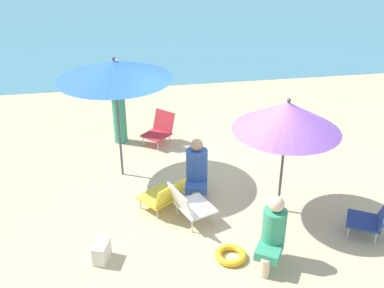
# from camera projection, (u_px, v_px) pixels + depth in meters

# --- Properties ---
(ground_plane) EXTENTS (40.00, 40.00, 0.00)m
(ground_plane) POSITION_uv_depth(u_px,v_px,m) (224.00, 198.00, 7.25)
(ground_plane) COLOR #D3BC8C
(sea_water) EXTENTS (40.00, 16.00, 0.01)m
(sea_water) POSITION_uv_depth(u_px,v_px,m) (150.00, 21.00, 18.99)
(sea_water) COLOR teal
(sea_water) RESTS_ON ground_plane
(umbrella_blue) EXTENTS (1.83, 1.83, 2.09)m
(umbrella_blue) POSITION_uv_depth(u_px,v_px,m) (114.00, 70.00, 7.06)
(umbrella_blue) COLOR #4C4C51
(umbrella_blue) RESTS_ON ground_plane
(umbrella_purple) EXTENTS (1.52, 1.52, 1.83)m
(umbrella_purple) POSITION_uv_depth(u_px,v_px,m) (287.00, 116.00, 6.26)
(umbrella_purple) COLOR #4C4C51
(umbrella_purple) RESTS_ON ground_plane
(beach_chair_a) EXTENTS (0.70, 0.71, 0.61)m
(beach_chair_a) POSITION_uv_depth(u_px,v_px,m) (189.00, 204.00, 6.54)
(beach_chair_a) COLOR white
(beach_chair_a) RESTS_ON ground_plane
(beach_chair_b) EXTENTS (0.68, 0.65, 0.56)m
(beach_chair_b) POSITION_uv_depth(u_px,v_px,m) (372.00, 219.00, 6.29)
(beach_chair_b) COLOR navy
(beach_chair_b) RESTS_ON ground_plane
(beach_chair_c) EXTENTS (0.70, 0.70, 0.62)m
(beach_chair_c) POSITION_uv_depth(u_px,v_px,m) (160.00, 129.00, 8.85)
(beach_chair_c) COLOR red
(beach_chair_c) RESTS_ON ground_plane
(beach_chair_d) EXTENTS (0.78, 0.78, 0.54)m
(beach_chair_d) POSITION_uv_depth(u_px,v_px,m) (164.00, 195.00, 6.84)
(beach_chair_d) COLOR gold
(beach_chair_d) RESTS_ON ground_plane
(person_a) EXTENTS (0.30, 0.30, 1.67)m
(person_a) POSITION_uv_depth(u_px,v_px,m) (118.00, 101.00, 8.66)
(person_a) COLOR #389970
(person_a) RESTS_ON ground_plane
(person_b) EXTENTS (0.47, 0.54, 0.97)m
(person_b) POSITION_uv_depth(u_px,v_px,m) (273.00, 231.00, 5.72)
(person_b) COLOR #389970
(person_b) RESTS_ON ground_plane
(person_c) EXTENTS (0.41, 0.56, 0.96)m
(person_c) POSITION_uv_depth(u_px,v_px,m) (197.00, 168.00, 7.16)
(person_c) COLOR #2D519E
(person_c) RESTS_ON ground_plane
(swim_ring) EXTENTS (0.42, 0.42, 0.09)m
(swim_ring) POSITION_uv_depth(u_px,v_px,m) (231.00, 255.00, 5.97)
(swim_ring) COLOR yellow
(swim_ring) RESTS_ON ground_plane
(beach_bag) EXTENTS (0.26, 0.34, 0.26)m
(beach_bag) POSITION_uv_depth(u_px,v_px,m) (102.00, 252.00, 5.91)
(beach_bag) COLOR silver
(beach_bag) RESTS_ON ground_plane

